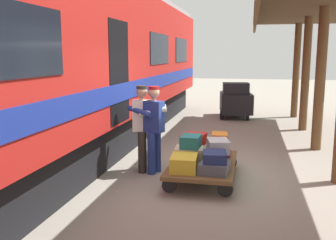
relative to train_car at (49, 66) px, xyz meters
The scene contains 17 objects.
ground_plane 3.99m from the train_car, behind, with size 60.00×60.00×0.00m, color gray.
train_car is the anchor object (origin of this frame).
luggage_cart 3.69m from the train_car, behind, with size 1.19×2.03×0.32m.
suitcase_slate_roller 3.94m from the train_car, 165.56° to the left, with size 0.47×0.56×0.18m, color #4C515B.
suitcase_burgundy_valise 3.38m from the train_car, behind, with size 0.36×0.60×0.20m, color maroon.
suitcase_yellow_case 3.47m from the train_car, 163.12° to the left, with size 0.44×0.60×0.26m, color gold.
suitcase_cream_canvas 3.37m from the train_car, behind, with size 0.51×0.47×0.27m, color beige.
suitcase_maroon_trunk 3.85m from the train_car, behind, with size 0.47×0.47×0.22m, color maroon.
suitcase_tan_vintage 3.84m from the train_car, behind, with size 0.41×0.48×0.20m, color tan.
suitcase_red_plastic 3.29m from the train_car, behind, with size 0.43×0.56×0.21m, color #AD231E.
suitcase_navy_fabric 3.87m from the train_car, 165.62° to the left, with size 0.39×0.45×0.17m, color navy.
suitcase_gray_aluminum 3.77m from the train_car, behind, with size 0.36×0.49×0.23m, color #9EA0A5.
suitcase_orange_carryall 3.75m from the train_car, behind, with size 0.30×0.43×0.24m, color #CC6B23.
suitcase_teal_softside 3.29m from the train_car, behind, with size 0.34×0.46×0.23m, color #1E666B.
porter_in_overalls 2.49m from the train_car, behind, with size 0.73×0.57×1.70m.
porter_by_door 2.29m from the train_car, behind, with size 0.72×0.52×1.70m.
baggage_tug 7.92m from the train_car, 116.82° to the right, with size 1.29×1.82×1.30m.
Camera 1 is at (-0.59, 7.14, 2.30)m, focal length 40.77 mm.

